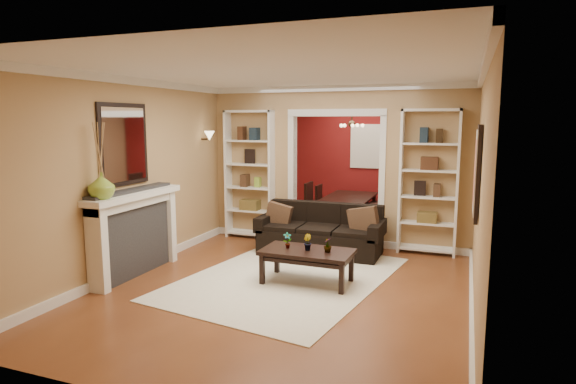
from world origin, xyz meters
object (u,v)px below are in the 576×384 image
at_px(dining_table, 350,211).
at_px(coffee_table, 307,267).
at_px(sofa, 320,229).
at_px(bookshelf_left, 250,175).
at_px(fireplace, 136,234).
at_px(bookshelf_right, 429,183).

bearing_deg(dining_table, coffee_table, -175.37).
bearing_deg(sofa, bookshelf_left, 158.83).
xyz_separation_m(bookshelf_left, fireplace, (-0.54, -2.53, -0.57)).
xyz_separation_m(sofa, bookshelf_left, (-1.50, 0.58, 0.76)).
relative_size(bookshelf_right, fireplace, 1.35).
distance_m(bookshelf_left, fireplace, 2.65).
distance_m(sofa, fireplace, 2.83).
relative_size(bookshelf_left, bookshelf_right, 1.00).
height_order(sofa, fireplace, fireplace).
bearing_deg(bookshelf_left, coffee_table, -49.14).
xyz_separation_m(sofa, coffee_table, (0.26, -1.45, -0.17)).
bearing_deg(bookshelf_right, dining_table, 134.50).
xyz_separation_m(bookshelf_left, dining_table, (1.46, 1.67, -0.86)).
bearing_deg(fireplace, sofa, 43.74).
relative_size(sofa, fireplace, 1.18).
height_order(bookshelf_left, fireplace, bookshelf_left).
xyz_separation_m(coffee_table, dining_table, (-0.30, 3.70, 0.07)).
xyz_separation_m(coffee_table, bookshelf_right, (1.34, 2.03, 0.93)).
bearing_deg(bookshelf_right, coffee_table, -123.42).
relative_size(coffee_table, dining_table, 0.71).
bearing_deg(sofa, coffee_table, -79.83).
distance_m(coffee_table, bookshelf_left, 2.84).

